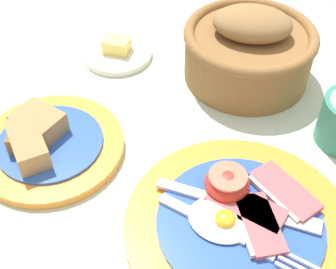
{
  "coord_description": "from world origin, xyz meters",
  "views": [
    {
      "loc": [
        0.11,
        -0.3,
        0.45
      ],
      "look_at": [
        -0.08,
        0.07,
        0.02
      ],
      "focal_mm": 50.0,
      "sensor_mm": 36.0,
      "label": 1
    }
  ],
  "objects_px": {
    "butter_dish": "(117,52)",
    "breakfast_plate": "(240,221)",
    "bread_basket": "(249,49)",
    "bread_plate": "(45,143)"
  },
  "relations": [
    {
      "from": "bread_basket",
      "to": "bread_plate",
      "type": "bearing_deg",
      "value": -123.26
    },
    {
      "from": "breakfast_plate",
      "to": "butter_dish",
      "type": "xyz_separation_m",
      "value": [
        -0.29,
        0.21,
        -0.0
      ]
    },
    {
      "from": "butter_dish",
      "to": "breakfast_plate",
      "type": "bearing_deg",
      "value": -35.94
    },
    {
      "from": "breakfast_plate",
      "to": "bread_plate",
      "type": "distance_m",
      "value": 0.26
    },
    {
      "from": "breakfast_plate",
      "to": "bread_plate",
      "type": "xyz_separation_m",
      "value": [
        -0.26,
        -0.01,
        0.0
      ]
    },
    {
      "from": "breakfast_plate",
      "to": "bread_basket",
      "type": "distance_m",
      "value": 0.28
    },
    {
      "from": "breakfast_plate",
      "to": "bread_plate",
      "type": "bearing_deg",
      "value": -178.72
    },
    {
      "from": "bread_plate",
      "to": "bread_basket",
      "type": "relative_size",
      "value": 0.98
    },
    {
      "from": "bread_basket",
      "to": "butter_dish",
      "type": "height_order",
      "value": "bread_basket"
    },
    {
      "from": "bread_plate",
      "to": "butter_dish",
      "type": "xyz_separation_m",
      "value": [
        -0.03,
        0.22,
        -0.01
      ]
    }
  ]
}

